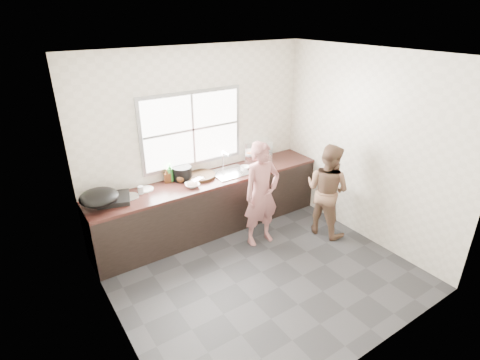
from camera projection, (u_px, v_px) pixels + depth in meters
floor at (261, 272)px, 4.88m from camera, size 3.60×3.20×0.01m
ceiling at (268, 55)px, 3.75m from camera, size 3.60×3.20×0.01m
wall_back at (198, 141)px, 5.53m from camera, size 3.60×0.01×2.70m
wall_left at (106, 223)px, 3.40m from camera, size 0.01×3.20×2.70m
wall_right at (367, 148)px, 5.23m from camera, size 0.01×3.20×2.70m
wall_front at (381, 244)px, 3.11m from camera, size 3.60×0.01×2.70m
cabinet at (211, 205)px, 5.68m from camera, size 3.60×0.62×0.82m
countertop at (210, 179)px, 5.50m from camera, size 3.60×0.64×0.04m
sink at (230, 173)px, 5.67m from camera, size 0.55×0.45×0.02m
faucet at (223, 160)px, 5.76m from camera, size 0.02×0.02×0.30m
window_frame at (192, 129)px, 5.38m from camera, size 1.60×0.05×1.10m
window_glazing at (193, 130)px, 5.37m from camera, size 1.50×0.01×1.00m
woman at (261, 197)px, 5.25m from camera, size 0.54×0.38×1.43m
person_side at (327, 190)px, 5.49m from camera, size 0.68×0.79×1.41m
cutting_board at (200, 176)px, 5.52m from camera, size 0.58×0.58×0.04m
cleaver at (197, 179)px, 5.37m from camera, size 0.21×0.15×0.01m
bowl_mince at (192, 185)px, 5.23m from camera, size 0.24×0.24×0.05m
bowl_crabs at (258, 169)px, 5.72m from camera, size 0.26×0.26×0.06m
bowl_held at (245, 167)px, 5.81m from camera, size 0.24×0.24×0.06m
black_pot at (182, 173)px, 5.42m from camera, size 0.28×0.28×0.20m
plate_food at (146, 189)px, 5.14m from camera, size 0.23×0.23×0.02m
bottle_green at (170, 172)px, 5.35m from camera, size 0.11×0.11×0.27m
bottle_brown_tall at (167, 176)px, 5.34m from camera, size 0.11×0.11×0.20m
bottle_brown_short at (181, 177)px, 5.34m from camera, size 0.14×0.14×0.16m
glass_jar at (141, 190)px, 5.02m from camera, size 0.08×0.08×0.11m
burner at (114, 199)px, 4.84m from camera, size 0.50×0.50×0.06m
wok at (99, 197)px, 4.62m from camera, size 0.62×0.62×0.18m
dish_rack at (257, 150)px, 6.12m from camera, size 0.54×0.47×0.34m
pot_lid_left at (129, 197)px, 4.94m from camera, size 0.29×0.29×0.01m
pot_lid_right at (120, 198)px, 4.92m from camera, size 0.27×0.27×0.01m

